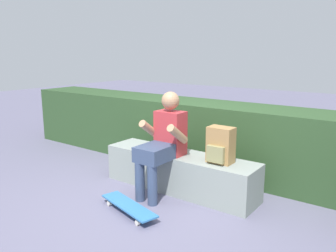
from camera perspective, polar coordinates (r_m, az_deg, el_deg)
ground_plane at (r=3.99m, az=-1.79°, el=-12.37°), size 24.00×24.00×0.00m
bench_main at (r=4.23m, az=1.90°, el=-7.56°), size 1.95×0.48×0.46m
person_skater at (r=3.98m, az=-0.83°, el=-2.41°), size 0.49×0.62×1.21m
skateboard_near_person at (r=3.73m, az=-6.53°, el=-13.02°), size 0.82×0.40×0.09m
backpack_on_bench at (r=3.83m, az=8.64°, el=-3.22°), size 0.28×0.23×0.40m
hedge_row at (r=5.06m, az=4.55°, el=-1.31°), size 6.38×0.76×0.96m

